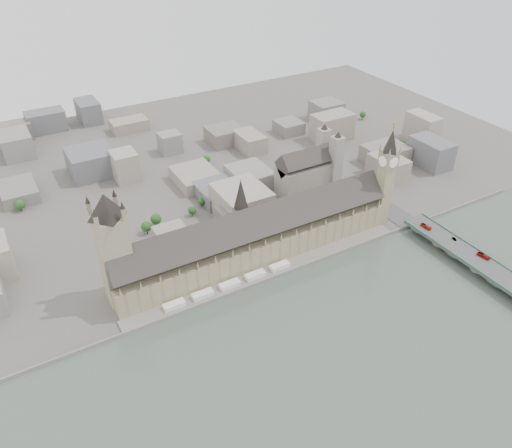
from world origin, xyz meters
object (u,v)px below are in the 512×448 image
car_approach (369,183)px  westminster_abbey (309,171)px  red_bus_south (483,256)px  elizabeth_tower (387,171)px  palace_of_westminster (255,237)px  car_silver (454,239)px  victoria_tower (113,244)px  red_bus_north (426,227)px  westminster_bridge (471,261)px

car_approach → westminster_abbey: bearing=134.7°
westminster_abbey → red_bus_south: (57.65, -188.02, -13.20)m
elizabeth_tower → car_approach: (29.77, 51.76, -47.06)m
palace_of_westminster → westminster_abbey: westminster_abbey is taller
red_bus_south → car_silver: red_bus_south is taller
victoria_tower → car_approach: bearing=6.6°
red_bus_north → car_silver: 28.50m
palace_of_westminster → westminster_bridge: palace_of_westminster is taller
palace_of_westminster → red_bus_south: bearing=-33.8°
elizabeth_tower → victoria_tower: (-260.00, 18.00, -2.88)m
red_bus_south → car_approach: size_ratio=2.19×
westminster_bridge → red_bus_south: 10.93m
elizabeth_tower → car_approach: bearing=60.1°
westminster_bridge → car_silver: bearing=78.2°
red_bus_north → red_bus_south: bearing=-85.4°
palace_of_westminster → westminster_bridge: 195.05m
red_bus_north → red_bus_south: 59.55m
red_bus_north → car_approach: (9.13, 94.07, -0.82)m
elizabeth_tower → westminster_bridge: elizabeth_tower is taller
red_bus_south → car_silver: size_ratio=2.36×
victoria_tower → palace_of_westminster: bearing=-3.0°
westminster_abbey → red_bus_north: (47.71, -129.31, -13.24)m
westminster_bridge → red_bus_south: bearing=-40.0°
red_bus_north → red_bus_south: (9.93, -58.72, 0.04)m
palace_of_westminster → car_silver: palace_of_westminster is taller
car_silver → westminster_bridge: bearing=-89.8°
palace_of_westminster → elizabeth_tower: bearing=-4.8°
victoria_tower → car_approach: victoria_tower is taller
palace_of_westminster → car_silver: size_ratio=53.34×
red_bus_north → car_approach: 94.51m
westminster_bridge → red_bus_north: bearing=93.6°
red_bus_south → car_approach: 152.79m
palace_of_westminster → westminster_abbey: bearing=34.2°
elizabeth_tower → car_silver: bearing=-67.0°
car_approach → westminster_bridge: bearing=-105.7°
victoria_tower → red_bus_south: victoria_tower is taller
westminster_bridge → car_silver: car_silver is taller
elizabeth_tower → red_bus_north: elizabeth_tower is taller
red_bus_north → palace_of_westminster: bearing=156.2°
red_bus_south → car_silver: 31.66m
car_silver → car_approach: 121.16m
car_silver → victoria_tower: bearing=175.1°
red_bus_south → elizabeth_tower: bearing=96.9°
palace_of_westminster → car_approach: size_ratio=49.54×
westminster_abbey → car_silver: (56.52, -156.40, -14.01)m
westminster_abbey → red_bus_south: bearing=-73.0°
westminster_bridge → westminster_abbey: size_ratio=4.78×
westminster_bridge → car_approach: (5.77, 147.26, 5.90)m
red_bus_north → westminster_abbey: bearing=105.2°
red_bus_south → car_approach: red_bus_south is taller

